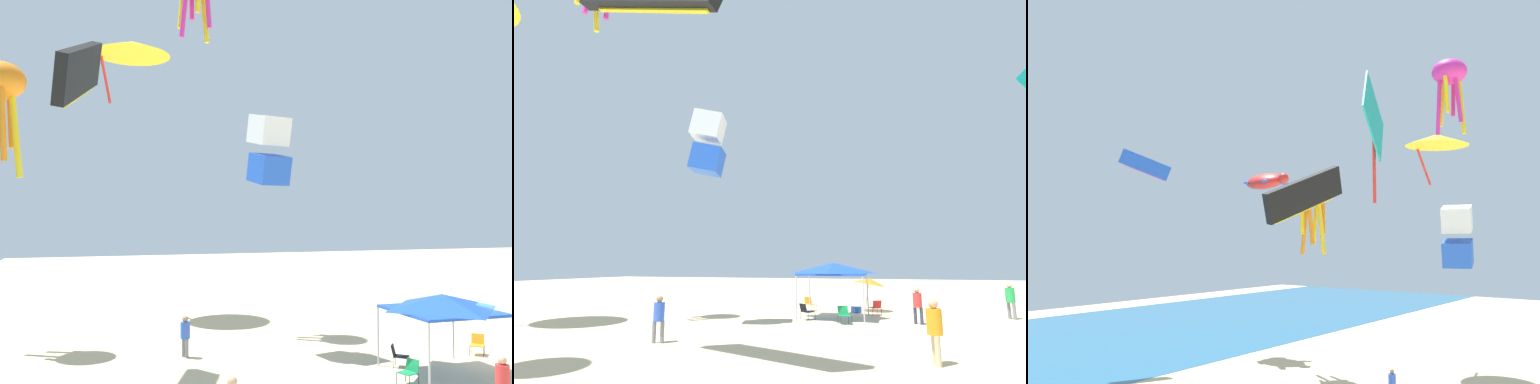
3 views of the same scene
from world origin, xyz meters
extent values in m
cube|color=beige|center=(0.00, 0.00, -0.05)|extent=(120.00, 120.00, 0.10)
cylinder|color=#B7B7BC|center=(-2.35, -0.03, 1.11)|extent=(0.07, 0.07, 2.21)
cylinder|color=#B7B7BC|center=(0.92, 0.01, 1.11)|extent=(0.07, 0.07, 2.21)
cylinder|color=#B7B7BC|center=(-2.39, 3.34, 1.11)|extent=(0.07, 0.07, 2.21)
cylinder|color=#B7B7BC|center=(0.88, 3.38, 1.11)|extent=(0.07, 0.07, 2.21)
cube|color=blue|center=(-0.74, 1.68, 2.26)|extent=(3.38, 3.48, 0.10)
pyramid|color=blue|center=(-0.74, 1.68, 2.59)|extent=(3.31, 3.41, 0.55)
cylinder|color=silver|center=(-2.19, -2.05, 0.96)|extent=(0.37, 0.12, 1.93)
cone|color=orange|center=(-2.35, -2.09, 1.77)|extent=(2.03, 1.99, 0.75)
cylinder|color=black|center=(1.13, -0.90, 0.20)|extent=(0.02, 0.02, 0.40)
cylinder|color=black|center=(0.77, -1.28, 0.20)|extent=(0.02, 0.02, 0.40)
cylinder|color=black|center=(1.50, -1.26, 0.20)|extent=(0.02, 0.02, 0.40)
cylinder|color=black|center=(1.14, -1.64, 0.20)|extent=(0.02, 0.02, 0.40)
cube|color=orange|center=(1.14, -1.27, 0.40)|extent=(0.74, 0.74, 0.03)
cube|color=orange|center=(1.34, -1.47, 0.61)|extent=(0.44, 0.45, 0.41)
cylinder|color=black|center=(-1.37, 3.95, 0.20)|extent=(0.02, 0.02, 0.40)
cylinder|color=black|center=(-1.85, 3.75, 0.20)|extent=(0.02, 0.02, 0.40)
cylinder|color=black|center=(-1.17, 3.47, 0.20)|extent=(0.02, 0.02, 0.40)
cylinder|color=black|center=(-1.65, 3.27, 0.20)|extent=(0.02, 0.02, 0.40)
cube|color=#198C4C|center=(-1.51, 3.61, 0.40)|extent=(0.68, 0.68, 0.03)
cube|color=#198C4C|center=(-1.40, 3.34, 0.61)|extent=(0.51, 0.31, 0.41)
cylinder|color=black|center=(0.11, 2.60, 0.20)|extent=(0.02, 0.02, 0.40)
cylinder|color=black|center=(0.51, 2.28, 0.20)|extent=(0.02, 0.02, 0.40)
cylinder|color=black|center=(0.43, 3.01, 0.20)|extent=(0.02, 0.02, 0.40)
cylinder|color=black|center=(0.84, 2.68, 0.20)|extent=(0.02, 0.02, 0.40)
cube|color=black|center=(0.47, 2.64, 0.40)|extent=(0.73, 0.73, 0.03)
cube|color=black|center=(0.65, 2.87, 0.61)|extent=(0.47, 0.41, 0.41)
cylinder|color=black|center=(-2.78, -0.75, 0.20)|extent=(0.02, 0.02, 0.40)
cylinder|color=black|center=(-2.33, -0.49, 0.20)|extent=(0.02, 0.02, 0.40)
cylinder|color=black|center=(-3.04, -0.29, 0.20)|extent=(0.02, 0.02, 0.40)
cylinder|color=black|center=(-2.58, -0.04, 0.20)|extent=(0.02, 0.02, 0.40)
cube|color=red|center=(-2.68, -0.39, 0.40)|extent=(0.71, 0.71, 0.03)
cube|color=red|center=(-2.83, -0.14, 0.61)|extent=(0.49, 0.36, 0.41)
cube|color=blue|center=(-1.57, -1.21, 0.18)|extent=(0.65, 0.72, 0.36)
cube|color=white|center=(-1.57, -1.21, 0.38)|extent=(0.67, 0.74, 0.04)
cylinder|color=#C6B28C|center=(-4.91, 10.75, 0.41)|extent=(0.16, 0.16, 0.82)
cylinder|color=#C6B28C|center=(-4.86, 10.43, 0.41)|extent=(0.16, 0.16, 0.82)
cylinder|color=orange|center=(-4.89, 10.59, 1.17)|extent=(0.43, 0.43, 0.71)
sphere|color=tan|center=(-4.89, 10.59, 1.66)|extent=(0.27, 0.27, 0.27)
cylinder|color=slate|center=(4.15, 10.13, 0.38)|extent=(0.15, 0.15, 0.75)
cylinder|color=slate|center=(4.43, 10.22, 0.38)|extent=(0.15, 0.15, 0.75)
cylinder|color=blue|center=(4.29, 10.17, 1.08)|extent=(0.39, 0.39, 0.65)
sphere|color=#A87A56|center=(4.29, 10.17, 1.53)|extent=(0.24, 0.24, 0.24)
cylinder|color=slate|center=(-9.40, -0.92, 0.42)|extent=(0.16, 0.16, 0.84)
cylinder|color=slate|center=(-9.58, -0.64, 0.42)|extent=(0.16, 0.16, 0.84)
cylinder|color=green|center=(-9.49, -0.78, 1.21)|extent=(0.44, 0.44, 0.73)
sphere|color=beige|center=(-9.49, -0.78, 1.71)|extent=(0.27, 0.27, 0.27)
cylinder|color=#33384C|center=(-4.95, 2.62, 0.38)|extent=(0.15, 0.15, 0.77)
cylinder|color=#33384C|center=(-4.68, 2.49, 0.38)|extent=(0.15, 0.15, 0.77)
cylinder|color=red|center=(-4.82, 2.55, 1.10)|extent=(0.40, 0.40, 0.67)
sphere|color=tan|center=(-4.82, 2.55, 1.56)|extent=(0.25, 0.25, 0.25)
cube|color=white|center=(4.38, 6.58, 9.34)|extent=(1.86, 1.70, 1.47)
cube|color=blue|center=(4.38, 6.58, 7.67)|extent=(1.86, 1.70, 1.47)
cylinder|color=yellow|center=(10.36, 8.20, 16.44)|extent=(0.44, 0.54, 3.48)
cube|color=yellow|center=(2.39, 14.32, 10.11)|extent=(4.48, 1.09, 2.01)
camera|label=1|loc=(-18.42, 14.09, 5.79)|focal=39.60mm
camera|label=2|loc=(-3.96, 22.88, 2.72)|focal=27.41mm
camera|label=3|loc=(-22.09, -2.77, 8.28)|focal=38.14mm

